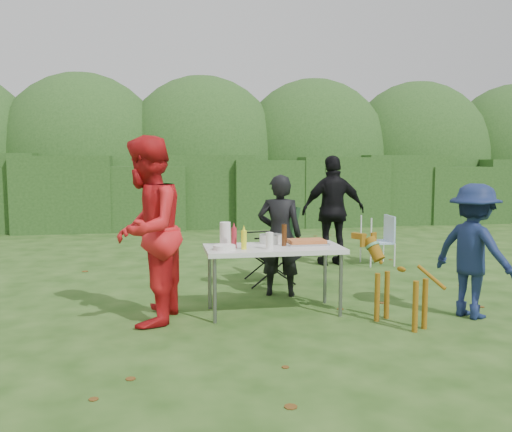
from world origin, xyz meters
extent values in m
plane|color=#1E4211|center=(0.00, 0.00, 0.00)|extent=(80.00, 80.00, 0.00)
cube|color=#23471C|center=(0.00, 8.00, 0.85)|extent=(22.00, 1.40, 1.70)
ellipsoid|color=#3D6628|center=(0.00, 9.60, 1.60)|extent=(20.00, 2.60, 3.20)
cube|color=silver|center=(0.02, 0.21, 0.71)|extent=(1.50, 0.70, 0.05)
cylinder|color=slate|center=(-0.66, -0.07, 0.34)|extent=(0.04, 0.04, 0.69)
cylinder|color=slate|center=(0.70, -0.07, 0.34)|extent=(0.04, 0.04, 0.69)
cylinder|color=slate|center=(-0.66, 0.49, 0.34)|extent=(0.04, 0.04, 0.69)
cylinder|color=slate|center=(0.70, 0.49, 0.34)|extent=(0.04, 0.04, 0.69)
imported|color=black|center=(0.25, 0.95, 0.75)|extent=(0.63, 0.51, 1.51)
imported|color=red|center=(-1.34, 0.06, 0.97)|extent=(0.95, 1.10, 1.93)
imported|color=black|center=(1.53, 2.72, 0.88)|extent=(1.04, 0.45, 1.76)
imported|color=#14214A|center=(2.09, -0.33, 0.72)|extent=(0.88, 1.07, 1.44)
cube|color=#B7B7BA|center=(0.42, 0.29, 0.75)|extent=(0.45, 0.30, 0.02)
cube|color=#CC6B35|center=(0.42, 0.29, 0.78)|extent=(0.40, 0.26, 0.04)
cylinder|color=yellow|center=(-0.33, 0.09, 0.84)|extent=(0.06, 0.06, 0.20)
cylinder|color=#AA2433|center=(-0.42, 0.19, 0.85)|extent=(0.06, 0.06, 0.22)
cylinder|color=#47230F|center=(0.14, 0.23, 0.86)|extent=(0.06, 0.06, 0.24)
cylinder|color=white|center=(-0.50, 0.38, 0.87)|extent=(0.12, 0.12, 0.26)
cylinder|color=white|center=(-0.06, 0.04, 0.83)|extent=(0.08, 0.08, 0.18)
cylinder|color=silver|center=(0.04, 0.46, 0.79)|extent=(0.26, 0.26, 0.10)
cylinder|color=white|center=(-0.54, 0.09, 0.77)|extent=(0.24, 0.24, 0.05)
camera|label=1|loc=(-1.21, -5.54, 1.69)|focal=38.00mm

